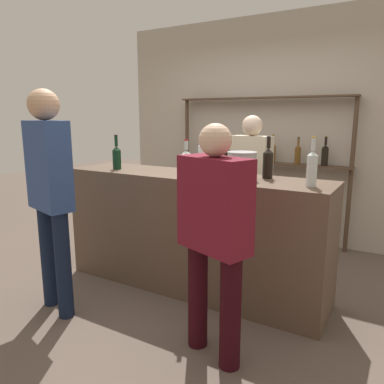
{
  "coord_description": "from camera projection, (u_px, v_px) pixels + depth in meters",
  "views": [
    {
      "loc": [
        1.66,
        -2.82,
        1.58
      ],
      "look_at": [
        0.0,
        0.0,
        0.91
      ],
      "focal_mm": 35.0,
      "sensor_mm": 36.0,
      "label": 1
    }
  ],
  "objects": [
    {
      "name": "counter_bottle_2",
      "position": [
        117.0,
        157.0,
        3.61
      ],
      "size": [
        0.08,
        0.08,
        0.33
      ],
      "color": "black",
      "rests_on": "bar_counter"
    },
    {
      "name": "counter_bottle_4",
      "position": [
        203.0,
        156.0,
        3.41
      ],
      "size": [
        0.09,
        0.09,
        0.36
      ],
      "color": "silver",
      "rests_on": "bar_counter"
    },
    {
      "name": "ground_plane",
      "position": [
        192.0,
        286.0,
        3.52
      ],
      "size": [
        16.0,
        16.0,
        0.0
      ],
      "primitive_type": "plane",
      "color": "brown"
    },
    {
      "name": "customer_left",
      "position": [
        50.0,
        185.0,
        2.89
      ],
      "size": [
        0.47,
        0.3,
        1.78
      ],
      "rotation": [
        0.0,
        0.0,
        1.3
      ],
      "color": "#121C33",
      "rests_on": "ground_plane"
    },
    {
      "name": "counter_bottle_1",
      "position": [
        186.0,
        163.0,
        3.14
      ],
      "size": [
        0.08,
        0.08,
        0.32
      ],
      "color": "silver",
      "rests_on": "bar_counter"
    },
    {
      "name": "ice_bucket",
      "position": [
        242.0,
        166.0,
        3.02
      ],
      "size": [
        0.24,
        0.24,
        0.22
      ],
      "color": "#B2B2B7",
      "rests_on": "bar_counter"
    },
    {
      "name": "cork_jar",
      "position": [
        210.0,
        165.0,
        3.31
      ],
      "size": [
        0.14,
        0.14,
        0.16
      ],
      "color": "silver",
      "rests_on": "bar_counter"
    },
    {
      "name": "back_wall",
      "position": [
        266.0,
        130.0,
        4.84
      ],
      "size": [
        4.05,
        0.12,
        2.8
      ],
      "primitive_type": "cube",
      "color": "#B2A899",
      "rests_on": "ground_plane"
    },
    {
      "name": "customer_right",
      "position": [
        214.0,
        229.0,
        2.34
      ],
      "size": [
        0.53,
        0.36,
        1.54
      ],
      "rotation": [
        0.0,
        0.0,
        1.23
      ],
      "color": "black",
      "rests_on": "ground_plane"
    },
    {
      "name": "counter_bottle_3",
      "position": [
        268.0,
        162.0,
        3.08
      ],
      "size": [
        0.08,
        0.08,
        0.35
      ],
      "color": "black",
      "rests_on": "bar_counter"
    },
    {
      "name": "back_shelf",
      "position": [
        262.0,
        146.0,
        4.73
      ],
      "size": [
        2.23,
        0.18,
        1.81
      ],
      "color": "#4C3828",
      "rests_on": "ground_plane"
    },
    {
      "name": "bar_counter",
      "position": [
        192.0,
        232.0,
        3.42
      ],
      "size": [
        2.45,
        0.59,
        1.07
      ],
      "primitive_type": "cube",
      "color": "brown",
      "rests_on": "ground_plane"
    },
    {
      "name": "wine_glass",
      "position": [
        190.0,
        160.0,
        3.31
      ],
      "size": [
        0.07,
        0.07,
        0.17
      ],
      "color": "silver",
      "rests_on": "bar_counter"
    },
    {
      "name": "counter_bottle_0",
      "position": [
        312.0,
        168.0,
        2.7
      ],
      "size": [
        0.08,
        0.08,
        0.37
      ],
      "color": "silver",
      "rests_on": "bar_counter"
    },
    {
      "name": "server_behind_counter",
      "position": [
        251.0,
        179.0,
        3.92
      ],
      "size": [
        0.44,
        0.25,
        1.59
      ],
      "rotation": [
        0.0,
        0.0,
        -1.73
      ],
      "color": "#575347",
      "rests_on": "ground_plane"
    }
  ]
}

